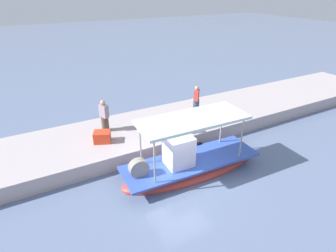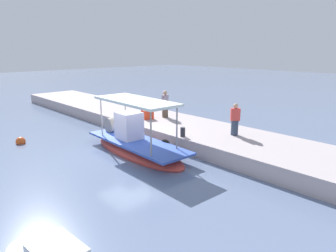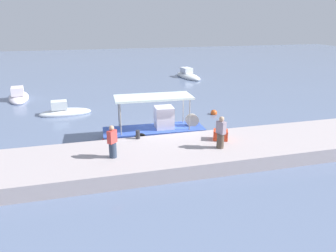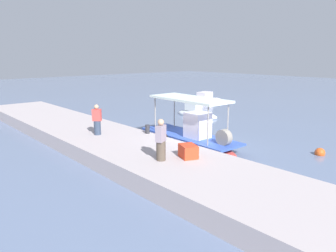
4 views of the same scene
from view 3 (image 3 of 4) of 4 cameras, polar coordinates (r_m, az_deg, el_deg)
The scene contains 11 objects.
ground_plane at distance 19.84m, azimuth -0.67°, elevation -1.77°, with size 120.00×120.00×0.00m, color slate.
dock_quay at distance 16.30m, azimuth 2.62°, elevation -5.17°, with size 36.00×4.28×0.74m, color #B2A6A7.
main_fishing_boat at distance 19.45m, azimuth -2.27°, elevation -0.85°, with size 6.51×2.14×2.98m.
fisherman_near_bollard at distance 16.07m, azimuth 9.58°, elevation -1.41°, with size 0.49×0.54×1.68m.
fisherman_by_crate at distance 15.02m, azimuth -10.08°, elevation -3.08°, with size 0.50×0.50×1.60m.
mooring_bollard at distance 17.33m, azimuth -5.51°, elevation -1.56°, with size 0.24×0.24×0.47m, color #2D2D33.
cargo_crate at distance 17.33m, azimuth 9.53°, elevation -1.61°, with size 0.77×0.61×0.54m, color red.
marker_buoy at distance 24.48m, azimuth 8.33°, elevation 2.36°, with size 0.50×0.50×0.50m.
moored_boat_near at distance 39.62m, azimuth 3.67°, elevation 9.13°, with size 2.55×5.57×1.41m.
moored_boat_mid at distance 31.97m, azimuth -25.53°, elevation 4.85°, with size 2.38×5.19×1.43m.
moored_boat_far at distance 25.48m, azimuth -18.31°, elevation 2.46°, with size 3.96×1.72×1.33m.
Camera 3 is at (-4.50, -17.98, 7.06)m, focal length 33.50 mm.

